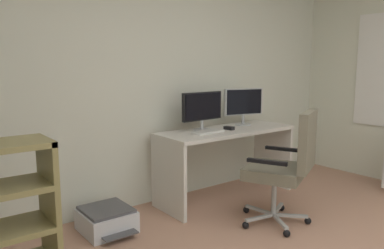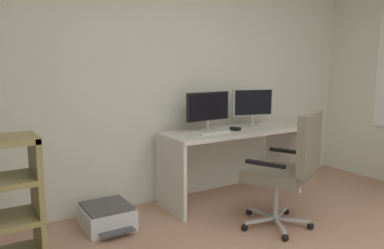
# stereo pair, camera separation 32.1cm
# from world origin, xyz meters

# --- Properties ---
(wall_back) EXTENTS (5.22, 0.10, 2.55)m
(wall_back) POSITION_xyz_m (0.00, 2.60, 1.28)
(wall_back) COLOR silver
(wall_back) RESTS_ON ground
(desk) EXTENTS (1.50, 0.56, 0.74)m
(desk) POSITION_xyz_m (0.68, 2.18, 0.54)
(desk) COLOR silver
(desk) RESTS_ON ground
(monitor_main) EXTENTS (0.51, 0.18, 0.39)m
(monitor_main) POSITION_xyz_m (0.43, 2.27, 0.97)
(monitor_main) COLOR #B2B5B7
(monitor_main) RESTS_ON desk
(monitor_secondary) EXTENTS (0.46, 0.18, 0.40)m
(monitor_secondary) POSITION_xyz_m (1.01, 2.27, 0.98)
(monitor_secondary) COLOR #B2B5B7
(monitor_secondary) RESTS_ON desk
(keyboard) EXTENTS (0.35, 0.15, 0.02)m
(keyboard) POSITION_xyz_m (0.39, 2.13, 0.75)
(keyboard) COLOR silver
(keyboard) RESTS_ON desk
(computer_mouse) EXTENTS (0.08, 0.11, 0.03)m
(computer_mouse) POSITION_xyz_m (0.67, 2.13, 0.75)
(computer_mouse) COLOR black
(computer_mouse) RESTS_ON desk
(office_chair) EXTENTS (0.66, 0.70, 1.01)m
(office_chair) POSITION_xyz_m (0.62, 1.36, 0.55)
(office_chair) COLOR #B7BABC
(office_chair) RESTS_ON ground
(printer) EXTENTS (0.41, 0.51, 0.20)m
(printer) POSITION_xyz_m (-0.68, 2.19, 0.10)
(printer) COLOR silver
(printer) RESTS_ON ground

